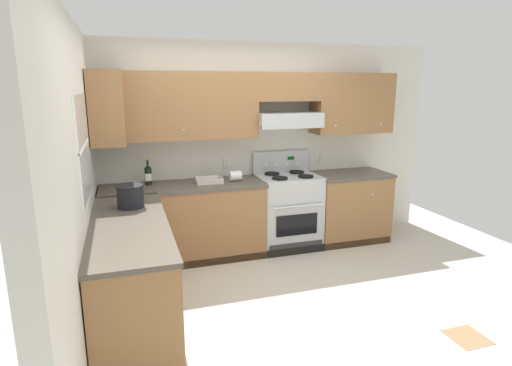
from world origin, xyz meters
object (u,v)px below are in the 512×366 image
(stove, at_px, (288,210))
(bowl, at_px, (209,181))
(wine_bottle, at_px, (148,174))
(paper_towel_roll, at_px, (235,176))
(bucket, at_px, (130,196))

(stove, bearing_deg, bowl, 179.55)
(bowl, bearing_deg, wine_bottle, 171.45)
(bowl, xyz_separation_m, paper_towel_roll, (0.32, -0.00, 0.04))
(bucket, bearing_deg, paper_towel_roll, 32.83)
(stove, xyz_separation_m, wine_bottle, (-1.69, 0.11, 0.56))
(wine_bottle, bearing_deg, bowl, -8.55)
(bowl, distance_m, bucket, 1.20)
(wine_bottle, height_order, bowl, wine_bottle)
(paper_towel_roll, bearing_deg, wine_bottle, 174.15)
(bucket, xyz_separation_m, paper_towel_roll, (1.23, 0.79, -0.05))
(bucket, bearing_deg, stove, 22.32)
(stove, relative_size, bowl, 3.85)
(wine_bottle, relative_size, paper_towel_roll, 2.16)
(stove, xyz_separation_m, paper_towel_roll, (-0.68, 0.01, 0.49))
(wine_bottle, distance_m, bowl, 0.70)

